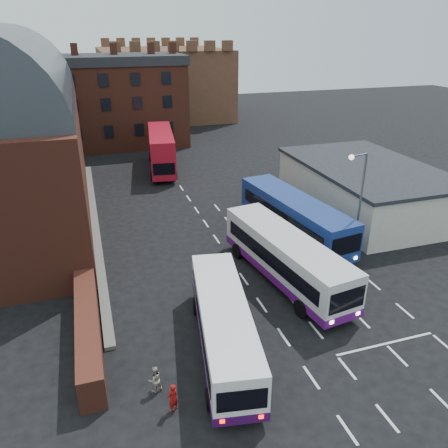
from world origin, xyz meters
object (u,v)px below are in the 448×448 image
object	(u,v)px
bus_white_inbound	(286,255)
bus_red_double	(161,150)
bus_white_outbound	(224,323)
pedestrian_beige	(155,379)
street_lamp	(358,198)
pedestrian_red	(173,398)
bus_blue	(294,215)

from	to	relation	value
bus_white_inbound	bus_red_double	size ratio (longest dim) A/B	1.04
bus_white_outbound	bus_white_inbound	xyz separation A→B (m)	(6.00, 5.32, 0.23)
bus_red_double	pedestrian_beige	world-z (taller)	bus_red_double
bus_white_inbound	pedestrian_beige	bearing A→B (deg)	27.33
street_lamp	pedestrian_beige	world-z (taller)	street_lamp
pedestrian_red	pedestrian_beige	world-z (taller)	pedestrian_red
bus_white_inbound	pedestrian_red	world-z (taller)	bus_white_inbound
bus_white_inbound	bus_red_double	distance (m)	27.28
bus_white_outbound	street_lamp	size ratio (longest dim) A/B	1.34
bus_red_double	street_lamp	bearing A→B (deg)	117.16
street_lamp	pedestrian_beige	size ratio (longest dim) A/B	5.88
bus_white_outbound	bus_red_double	distance (m)	32.52
bus_blue	pedestrian_beige	xyz separation A→B (m)	(-13.39, -12.92, -1.32)
bus_white_inbound	bus_blue	distance (m)	6.76
street_lamp	bus_red_double	bearing A→B (deg)	109.26
bus_blue	bus_red_double	world-z (taller)	bus_red_double
bus_white_outbound	street_lamp	xyz separation A→B (m)	(11.78, 6.42, 3.17)
bus_white_inbound	pedestrian_red	size ratio (longest dim) A/B	8.36
bus_white_inbound	pedestrian_beige	size ratio (longest dim) A/B	8.92
bus_red_double	bus_white_outbound	bearing A→B (deg)	93.14
bus_red_double	pedestrian_beige	distance (m)	34.87
street_lamp	pedestrian_beige	bearing A→B (deg)	-152.43
pedestrian_beige	bus_white_inbound	bearing A→B (deg)	-157.08
bus_white_inbound	pedestrian_red	distance (m)	12.71
bus_white_outbound	bus_red_double	size ratio (longest dim) A/B	0.92
bus_blue	street_lamp	bearing A→B (deg)	108.20
bus_red_double	pedestrian_red	distance (m)	36.14
bus_white_inbound	street_lamp	size ratio (longest dim) A/B	1.52
bus_white_outbound	pedestrian_beige	size ratio (longest dim) A/B	7.89
bus_white_inbound	street_lamp	world-z (taller)	street_lamp
bus_white_inbound	bus_blue	xyz separation A→B (m)	(3.45, 5.81, 0.07)
bus_white_inbound	bus_white_outbound	bearing A→B (deg)	33.32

